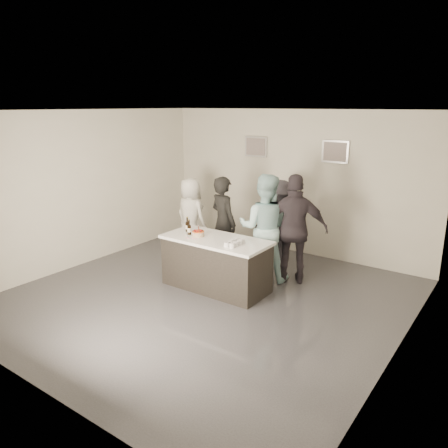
# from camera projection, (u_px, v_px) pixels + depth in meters

# --- Properties ---
(floor) EXTENTS (6.00, 6.00, 0.00)m
(floor) POSITION_uv_depth(u_px,v_px,m) (207.00, 297.00, 7.23)
(floor) COLOR #3D3D42
(floor) RESTS_ON ground
(ceiling) EXTENTS (6.00, 6.00, 0.00)m
(ceiling) POSITION_uv_depth(u_px,v_px,m) (204.00, 111.00, 6.43)
(ceiling) COLOR white
(wall_back) EXTENTS (6.00, 0.04, 3.00)m
(wall_back) POSITION_uv_depth(u_px,v_px,m) (293.00, 182.00, 9.19)
(wall_back) COLOR beige
(wall_back) RESTS_ON ground
(wall_front) EXTENTS (6.00, 0.04, 3.00)m
(wall_front) POSITION_uv_depth(u_px,v_px,m) (27.00, 265.00, 4.47)
(wall_front) COLOR beige
(wall_front) RESTS_ON ground
(wall_left) EXTENTS (0.04, 6.00, 3.00)m
(wall_left) POSITION_uv_depth(u_px,v_px,m) (84.00, 189.00, 8.51)
(wall_left) COLOR beige
(wall_left) RESTS_ON ground
(wall_right) EXTENTS (0.04, 6.00, 3.00)m
(wall_right) POSITION_uv_depth(u_px,v_px,m) (406.00, 244.00, 5.16)
(wall_right) COLOR beige
(wall_right) RESTS_ON ground
(picture_left) EXTENTS (0.54, 0.04, 0.44)m
(picture_left) POSITION_uv_depth(u_px,v_px,m) (256.00, 147.00, 9.48)
(picture_left) COLOR #B2B2B7
(picture_left) RESTS_ON wall_back
(picture_right) EXTENTS (0.54, 0.04, 0.44)m
(picture_right) POSITION_uv_depth(u_px,v_px,m) (335.00, 152.00, 8.48)
(picture_right) COLOR #B2B2B7
(picture_right) RESTS_ON wall_back
(bar_counter) EXTENTS (1.86, 0.86, 0.90)m
(bar_counter) POSITION_uv_depth(u_px,v_px,m) (216.00, 263.00, 7.49)
(bar_counter) COLOR white
(bar_counter) RESTS_ON ground
(cake) EXTENTS (0.21, 0.21, 0.08)m
(cake) POSITION_uv_depth(u_px,v_px,m) (198.00, 234.00, 7.49)
(cake) COLOR #DE5217
(cake) RESTS_ON bar_counter
(beer_bottle_a) EXTENTS (0.07, 0.07, 0.26)m
(beer_bottle_a) POSITION_uv_depth(u_px,v_px,m) (187.00, 224.00, 7.74)
(beer_bottle_a) COLOR black
(beer_bottle_a) RESTS_ON bar_counter
(beer_bottle_b) EXTENTS (0.07, 0.07, 0.26)m
(beer_bottle_b) POSITION_uv_depth(u_px,v_px,m) (189.00, 227.00, 7.56)
(beer_bottle_b) COLOR black
(beer_bottle_b) RESTS_ON bar_counter
(tumbler_cluster) EXTENTS (0.19, 0.40, 0.08)m
(tumbler_cluster) POSITION_uv_depth(u_px,v_px,m) (235.00, 243.00, 7.02)
(tumbler_cluster) COLOR orange
(tumbler_cluster) RESTS_ON bar_counter
(candles) EXTENTS (0.24, 0.08, 0.01)m
(candles) POSITION_uv_depth(u_px,v_px,m) (191.00, 239.00, 7.34)
(candles) COLOR pink
(candles) RESTS_ON bar_counter
(person_main_black) EXTENTS (0.76, 0.62, 1.79)m
(person_main_black) POSITION_uv_depth(u_px,v_px,m) (223.00, 223.00, 8.36)
(person_main_black) COLOR black
(person_main_black) RESTS_ON ground
(person_main_blue) EXTENTS (1.14, 1.02, 1.93)m
(person_main_blue) POSITION_uv_depth(u_px,v_px,m) (264.00, 228.00, 7.77)
(person_main_blue) COLOR #A2CFD4
(person_main_blue) RESTS_ON ground
(person_guest_left) EXTENTS (0.85, 0.62, 1.61)m
(person_guest_left) POSITION_uv_depth(u_px,v_px,m) (191.00, 216.00, 9.26)
(person_guest_left) COLOR white
(person_guest_left) RESTS_ON ground
(person_guest_right) EXTENTS (1.23, 0.96, 1.95)m
(person_guest_right) POSITION_uv_depth(u_px,v_px,m) (295.00, 229.00, 7.63)
(person_guest_right) COLOR #2F2930
(person_guest_right) RESTS_ON ground
(person_guest_back) EXTENTS (1.13, 0.70, 1.69)m
(person_guest_back) POSITION_uv_depth(u_px,v_px,m) (279.00, 223.00, 8.57)
(person_guest_back) COLOR #2B2931
(person_guest_back) RESTS_ON ground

